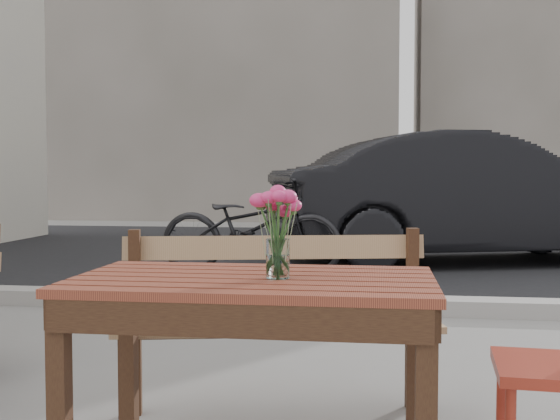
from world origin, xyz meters
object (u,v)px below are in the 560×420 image
object	(u,v)px
main_vase	(278,220)
bicycle	(250,227)
parked_car	(468,198)
main_table	(254,313)

from	to	relation	value
main_vase	bicycle	size ratio (longest dim) A/B	0.16
parked_car	main_table	bearing A→B (deg)	149.59
main_table	parked_car	size ratio (longest dim) A/B	0.25
main_table	bicycle	xyz separation A→B (m)	(-0.89, 4.80, -0.10)
parked_car	bicycle	size ratio (longest dim) A/B	2.40
main_table	main_vase	world-z (taller)	main_vase
main_table	parked_car	distance (m)	6.39
main_vase	bicycle	world-z (taller)	main_vase
main_table	main_vase	distance (m)	0.31
main_vase	bicycle	xyz separation A→B (m)	(-0.97, 4.83, -0.40)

